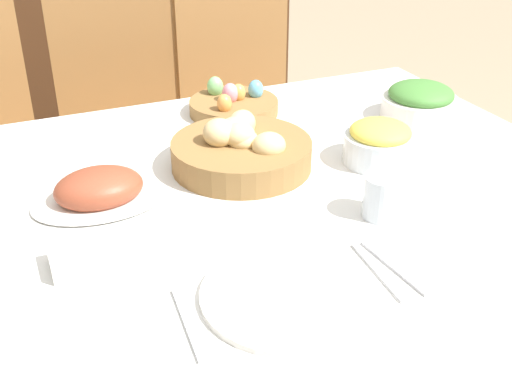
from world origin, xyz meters
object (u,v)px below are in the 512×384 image
egg_basket (233,104)px  drinking_cup (383,196)px  ham_platter (99,191)px  chair_far_right (250,116)px  sideboard (124,78)px  butter_dish (89,256)px  chair_far_center (132,135)px  green_salad_bowl (420,102)px  spoon (393,267)px  pineapple_bowl (380,143)px  fork (187,324)px  knife (377,272)px  dinner_plate (288,295)px  bread_basket (241,150)px

egg_basket → drinking_cup: 0.58m
ham_platter → chair_far_right: bearing=51.5°
sideboard → butter_dish: sideboard is taller
chair_far_center → egg_basket: chair_far_center is taller
green_salad_bowl → spoon: size_ratio=1.14×
pineapple_bowl → drinking_cup: bearing=-121.2°
pineapple_bowl → drinking_cup: (-0.12, -0.19, -0.00)m
ham_platter → pineapple_bowl: pineapple_bowl is taller
pineapple_bowl → fork: 0.64m
knife → dinner_plate: bearing=-175.8°
chair_far_center → ham_platter: chair_far_center is taller
chair_far_right → spoon: chair_far_right is taller
green_salad_bowl → knife: size_ratio=1.14×
chair_far_right → bread_basket: (-0.35, -0.79, 0.27)m
fork → spoon: size_ratio=1.00×
fork → spoon: (0.35, 0.00, 0.00)m
bread_basket → pineapple_bowl: 0.29m
ham_platter → dinner_plate: bearing=-63.7°
egg_basket → fork: (-0.36, -0.72, -0.02)m
bread_basket → dinner_plate: bread_basket is taller
dinner_plate → butter_dish: butter_dish is taller
sideboard → drinking_cup: (0.07, -1.87, 0.35)m
pineapple_bowl → drinking_cup: 0.23m
egg_basket → bread_basket: bearing=-108.4°
drinking_cup → pineapple_bowl: bearing=58.8°
spoon → drinking_cup: drinking_cup is taller
chair_far_right → egg_basket: size_ratio=4.49×
chair_far_center → ham_platter: bearing=-103.0°
chair_far_right → bread_basket: chair_far_right is taller
chair_far_center → egg_basket: 0.59m
chair_far_center → pineapple_bowl: (0.34, -0.88, 0.28)m
chair_far_center → drinking_cup: (0.22, -1.08, 0.27)m
chair_far_center → green_salad_bowl: bearing=-48.4°
knife → spoon: bearing=4.2°
dinner_plate → fork: dinner_plate is taller
dinner_plate → fork: size_ratio=1.63×
fork → spoon: bearing=4.2°
dinner_plate → butter_dish: size_ratio=2.17×
sideboard → pineapple_bowl: (0.19, -1.68, 0.36)m
sideboard → fork: bearing=-99.8°
chair_far_center → bread_basket: (0.07, -0.79, 0.27)m
bread_basket → spoon: (0.08, -0.44, -0.04)m
bread_basket → chair_far_center: bearing=94.8°
ham_platter → green_salad_bowl: 0.81m
sideboard → dinner_plate: bearing=-95.4°
egg_basket → pineapple_bowl: 0.42m
chair_far_center → butter_dish: size_ratio=8.15×
sideboard → green_salad_bowl: bearing=-74.7°
green_salad_bowl → dinner_plate: (-0.60, -0.51, -0.04)m
butter_dish → green_salad_bowl: bearing=19.5°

